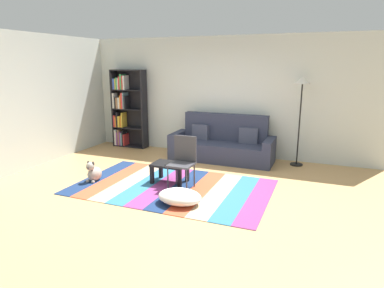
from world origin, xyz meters
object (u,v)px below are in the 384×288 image
object	(u,v)px
coffee_table	(170,168)
folding_chair	(183,158)
standing_lamp	(302,92)
couch	(222,145)
bookshelf	(126,109)
tv_remote	(168,164)
pouf	(180,197)
dog	(94,173)

from	to	relation	value
coffee_table	folding_chair	bearing A→B (deg)	-22.61
folding_chair	standing_lamp	bearing A→B (deg)	82.97
couch	bookshelf	world-z (taller)	bookshelf
tv_remote	folding_chair	distance (m)	0.36
bookshelf	coffee_table	world-z (taller)	bookshelf
tv_remote	standing_lamp	bearing A→B (deg)	45.52
bookshelf	pouf	size ratio (longest dim) A/B	2.87
coffee_table	couch	bearing A→B (deg)	76.50
folding_chair	coffee_table	bearing A→B (deg)	-170.91
bookshelf	folding_chair	distance (m)	3.41
coffee_table	standing_lamp	bearing A→B (deg)	44.46
coffee_table	dog	distance (m)	1.40
tv_remote	dog	bearing A→B (deg)	-164.92
coffee_table	folding_chair	world-z (taller)	folding_chair
pouf	dog	distance (m)	1.90
pouf	dog	bearing A→B (deg)	169.03
couch	folding_chair	world-z (taller)	couch
bookshelf	folding_chair	xyz separation A→B (m)	(2.55, -2.22, -0.44)
couch	dog	bearing A→B (deg)	-128.04
bookshelf	standing_lamp	distance (m)	4.28
bookshelf	pouf	distance (m)	4.09
pouf	coffee_table	bearing A→B (deg)	124.46
bookshelf	coffee_table	distance (m)	3.12
standing_lamp	dog	bearing A→B (deg)	-144.09
couch	standing_lamp	world-z (taller)	standing_lamp
coffee_table	tv_remote	size ratio (longest dim) A/B	4.09
dog	standing_lamp	world-z (taller)	standing_lamp
coffee_table	folding_chair	size ratio (longest dim) A/B	0.68
pouf	standing_lamp	distance (m)	3.45
tv_remote	bookshelf	bearing A→B (deg)	135.69
standing_lamp	folding_chair	size ratio (longest dim) A/B	2.04
dog	standing_lamp	bearing A→B (deg)	35.91
folding_chair	dog	bearing A→B (deg)	-137.85
coffee_table	tv_remote	bearing A→B (deg)	-89.36
bookshelf	dog	xyz separation A→B (m)	(0.90, -2.52, -0.81)
pouf	dog	xyz separation A→B (m)	(-1.87, 0.36, 0.04)
coffee_table	tv_remote	xyz separation A→B (m)	(0.00, -0.08, 0.09)
bookshelf	couch	bearing A→B (deg)	-6.09
couch	bookshelf	size ratio (longest dim) A/B	1.16
bookshelf	tv_remote	world-z (taller)	bookshelf
dog	tv_remote	xyz separation A→B (m)	(1.32, 0.36, 0.21)
pouf	tv_remote	size ratio (longest dim) A/B	4.53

